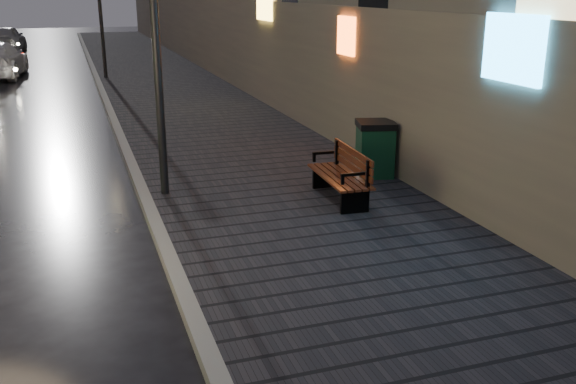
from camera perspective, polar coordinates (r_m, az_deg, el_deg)
sidewalk at (r=26.24m, az=-11.20°, el=9.73°), size 4.60×58.00×0.15m
curb at (r=26.04m, az=-16.50°, el=9.29°), size 0.20×58.00×0.15m
bench at (r=10.79m, az=4.94°, el=1.57°), size 0.67×1.73×0.87m
trash_bin at (r=12.24m, az=7.74°, el=3.88°), size 0.84×0.84×1.05m
car_far at (r=41.21m, az=-23.85°, el=12.36°), size 2.27×4.67×1.54m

